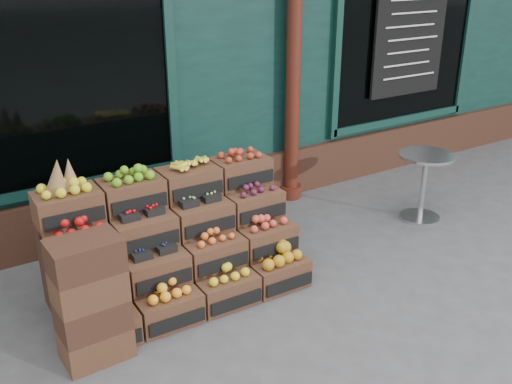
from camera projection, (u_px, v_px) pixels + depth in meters
ground at (315, 297)px, 5.24m from camera, size 60.00×60.00×0.00m
crate_display at (174, 248)px, 5.22m from camera, size 2.25×1.13×1.39m
spare_crates at (91, 301)px, 4.28m from camera, size 0.52×0.37×1.02m
bistro_table at (424, 179)px, 6.64m from camera, size 0.64×0.64×0.81m
shopkeeper at (62, 135)px, 6.41m from camera, size 0.80×0.56×2.08m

